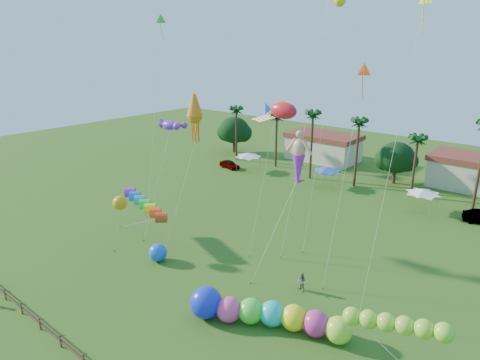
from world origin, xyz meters
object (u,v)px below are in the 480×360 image
Objects in this scene: car_a at (230,164)px; blue_ball at (158,253)px; spectator_b at (301,282)px; caterpillar_inflatable at (262,313)px.

car_a is 32.80m from blue_ball.
spectator_b is 0.15× the size of caterpillar_inflatable.
spectator_b is at bearing -122.55° from car_a.
caterpillar_inflatable is 6.66× the size of blue_ball.
caterpillar_inflatable is at bearing -128.51° from car_a.
caterpillar_inflatable is at bearing -69.06° from spectator_b.
spectator_b is at bearing 18.14° from blue_ball.
car_a is 38.17m from spectator_b.
caterpillar_inflatable is (0.26, -5.91, 0.19)m from spectator_b.
car_a is at bearing 119.02° from blue_ball.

